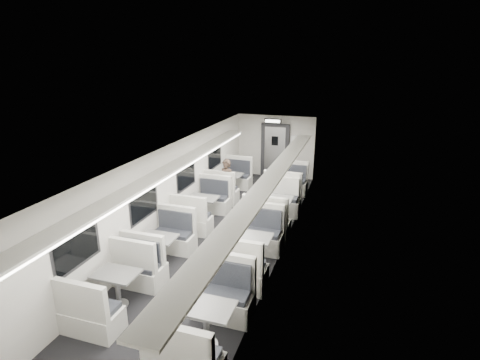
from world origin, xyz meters
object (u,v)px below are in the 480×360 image
Objects in this scene: booth_right_d at (206,326)px; passenger at (226,183)px; vestibule_door at (275,151)px; booth_left_c at (158,251)px; exit_sign at (273,121)px; booth_right_c at (251,251)px; booth_left_b at (203,209)px; booth_left_a at (229,184)px; booth_right_b at (274,211)px; booth_right_a at (288,190)px; booth_left_d at (118,289)px.

passenger is at bearing 106.82° from booth_right_d.
vestibule_door is at bearing 96.17° from booth_right_d.
exit_sign is at bearing 81.62° from booth_left_c.
vestibule_door is (-1.00, 9.26, 0.65)m from booth_right_d.
vestibule_door reaches higher than booth_left_c.
booth_right_c is 3.54× the size of exit_sign.
booth_left_b is 1.40m from passenger.
booth_left_a is 0.96× the size of booth_right_c.
vestibule_door is at bearing 93.71° from passenger.
booth_left_c is (0.00, -2.55, -0.00)m from booth_left_b.
booth_left_b is 0.88× the size of booth_right_b.
exit_sign is (1.00, 4.24, 1.91)m from booth_left_b.
exit_sign reaches higher than booth_right_a.
vestibule_door is (-1.00, 4.39, 0.62)m from booth_right_b.
booth_left_b is at bearing -131.10° from booth_right_a.
passenger is (0.23, -0.93, 0.37)m from booth_left_a.
booth_right_c is at bearing -90.00° from booth_right_a.
vestibule_door is (1.00, 7.28, 0.68)m from booth_left_c.
booth_right_b is at bearing -43.87° from booth_left_a.
vestibule_door is (1.00, 8.80, 0.68)m from booth_left_d.
booth_right_c is at bearing -90.00° from booth_right_b.
booth_left_d is (0.00, -6.33, -0.02)m from booth_left_a.
passenger is at bearing 150.83° from booth_right_b.
booth_right_c is at bearing -81.52° from vestibule_door.
exit_sign is (0.00, -0.49, 1.24)m from vestibule_door.
vestibule_door reaches higher than booth_right_b.
booth_right_a is 0.95× the size of booth_right_c.
booth_left_d is 0.96× the size of vestibule_door.
booth_right_d is (2.00, -6.79, 0.01)m from booth_left_a.
booth_right_b is 4.44m from exit_sign.
booth_right_a is 1.00× the size of vestibule_door.
booth_left_d is 1.34× the size of passenger.
booth_left_c is 7.12m from exit_sign.
exit_sign reaches higher than booth_right_d.
booth_left_c is 5.24m from booth_right_a.
booth_right_d reaches higher than booth_left_b.
booth_left_a is 2.74m from vestibule_door.
booth_left_a is 0.97× the size of booth_right_d.
booth_right_b reaches higher than booth_left_d.
booth_left_b is at bearing -101.94° from vestibule_door.
passenger is 2.42× the size of exit_sign.
booth_right_d is 6.13m from passenger.
booth_left_b is 3.04m from booth_right_a.
booth_right_a is at bearing -62.82° from exit_sign.
booth_left_c is 2.82m from booth_right_d.
booth_right_d is at bearing -90.00° from booth_right_b.
booth_right_d reaches higher than booth_left_c.
passenger is at bearing -104.79° from exit_sign.
booth_right_b is (2.00, 4.40, 0.06)m from booth_left_d.
passenger reaches higher than booth_left_a.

